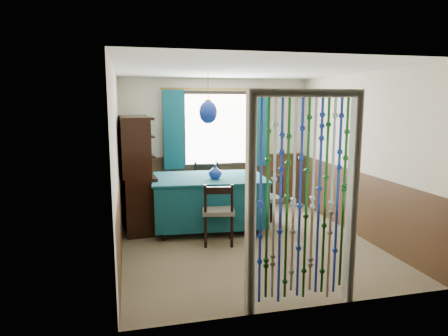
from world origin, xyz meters
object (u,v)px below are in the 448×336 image
object	(u,v)px
chair_near	(218,212)
pendant_lamp	(208,112)
chair_right	(268,198)
sideboard	(136,189)
vase_table	(215,172)
chair_far	(207,188)
chair_left	(141,203)
vase_sideboard	(139,163)
dining_table	(209,199)
bowl_shelf	(139,153)

from	to	relation	value
chair_near	pendant_lamp	xyz separation A→B (m)	(0.01, 0.74, 1.41)
chair_near	chair_right	bearing A→B (deg)	42.90
sideboard	vase_table	bearing A→B (deg)	-31.59
sideboard	pendant_lamp	xyz separation A→B (m)	(1.14, -0.45, 1.27)
chair_far	chair_left	xyz separation A→B (m)	(-1.20, -0.68, -0.04)
vase_sideboard	vase_table	bearing A→B (deg)	-37.29
vase_table	vase_sideboard	distance (m)	1.45
chair_far	vase_sideboard	world-z (taller)	vase_sideboard
chair_far	chair_left	world-z (taller)	chair_far
dining_table	sideboard	size ratio (longest dim) A/B	1.03
sideboard	bowl_shelf	bearing A→B (deg)	-84.00
vase_sideboard	pendant_lamp	bearing A→B (deg)	-33.44
chair_near	chair_left	size ratio (longest dim) A/B	1.04
dining_table	chair_near	world-z (taller)	chair_near
chair_near	chair_far	size ratio (longest dim) A/B	0.95
dining_table	vase_table	size ratio (longest dim) A/B	9.32
bowl_shelf	vase_sideboard	xyz separation A→B (m)	(0.00, 0.58, -0.26)
chair_left	bowl_shelf	size ratio (longest dim) A/B	4.73
vase_table	chair_near	bearing A→B (deg)	-98.08
chair_far	pendant_lamp	xyz separation A→B (m)	(-0.12, -0.77, 1.39)
chair_right	bowl_shelf	distance (m)	2.22
chair_left	chair_far	bearing A→B (deg)	109.90
pendant_lamp	vase_sideboard	xyz separation A→B (m)	(-1.08, 0.71, -0.88)
chair_near	vase_sideboard	distance (m)	1.88
dining_table	bowl_shelf	size ratio (longest dim) A/B	10.10
chair_left	chair_right	xyz separation A→B (m)	(2.07, -0.21, 0.01)
chair_left	pendant_lamp	size ratio (longest dim) A/B	1.13
chair_near	chair_left	bearing A→B (deg)	153.33
vase_table	bowl_shelf	distance (m)	1.23
pendant_lamp	chair_near	bearing A→B (deg)	-90.71
bowl_shelf	chair_left	bearing A→B (deg)	-101.81
pendant_lamp	vase_table	distance (m)	0.95
chair_far	bowl_shelf	world-z (taller)	bowl_shelf
pendant_lamp	sideboard	bearing A→B (deg)	158.51
pendant_lamp	vase_sideboard	size ratio (longest dim) A/B	3.85
chair_far	chair_right	distance (m)	1.24
chair_left	vase_table	world-z (taller)	vase_table
dining_table	chair_far	distance (m)	0.77
chair_near	vase_table	bearing A→B (deg)	92.81
sideboard	vase_table	xyz separation A→B (m)	(1.21, -0.61, 0.34)
bowl_shelf	vase_sideboard	distance (m)	0.63
chair_left	vase_table	distance (m)	1.28
pendant_lamp	dining_table	bearing A→B (deg)	90.00
chair_far	sideboard	distance (m)	1.30
chair_far	bowl_shelf	distance (m)	1.55
chair_right	pendant_lamp	xyz separation A→B (m)	(-0.98, 0.12, 1.42)
chair_left	pendant_lamp	bearing A→B (deg)	75.93
vase_table	chair_right	bearing A→B (deg)	2.60
vase_sideboard	chair_right	bearing A→B (deg)	-22.07
chair_far	vase_table	world-z (taller)	vase_table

